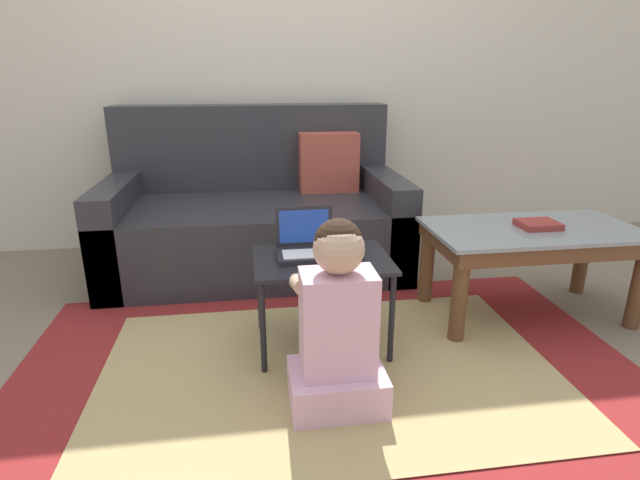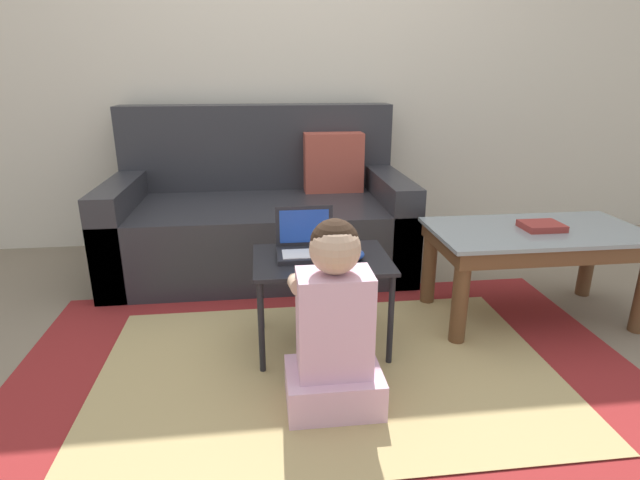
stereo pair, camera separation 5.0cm
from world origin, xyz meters
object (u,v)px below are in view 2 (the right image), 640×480
(book_on_table, at_px, (542,226))
(computer_mouse, at_px, (355,254))
(couch, at_px, (262,214))
(coffee_table, at_px, (535,244))
(person_seated, at_px, (334,326))
(laptop_desk, at_px, (321,269))
(laptop, at_px, (306,247))

(book_on_table, bearing_deg, computer_mouse, -169.01)
(couch, height_order, computer_mouse, couch)
(coffee_table, distance_m, computer_mouse, 0.90)
(computer_mouse, bearing_deg, person_seated, -110.23)
(coffee_table, bearing_deg, computer_mouse, -168.47)
(computer_mouse, bearing_deg, laptop_desk, 169.83)
(laptop_desk, bearing_deg, coffee_table, 8.74)
(coffee_table, xyz_separation_m, person_seated, (-1.02, -0.56, -0.05))
(couch, height_order, person_seated, couch)
(coffee_table, distance_m, person_seated, 1.17)
(computer_mouse, height_order, person_seated, person_seated)
(coffee_table, xyz_separation_m, book_on_table, (0.01, -0.01, 0.09))
(computer_mouse, distance_m, book_on_table, 0.91)
(couch, bearing_deg, laptop_desk, -77.19)
(book_on_table, bearing_deg, laptop, -174.13)
(couch, distance_m, coffee_table, 1.53)
(couch, relative_size, person_seated, 2.46)
(laptop_desk, height_order, book_on_table, book_on_table)
(couch, bearing_deg, computer_mouse, -70.80)
(coffee_table, relative_size, book_on_table, 5.46)
(couch, distance_m, computer_mouse, 1.13)
(computer_mouse, relative_size, person_seated, 0.14)
(couch, xyz_separation_m, laptop, (0.18, -1.00, 0.13))
(computer_mouse, xyz_separation_m, book_on_table, (0.90, 0.17, 0.03))
(couch, xyz_separation_m, coffee_table, (1.25, -0.88, 0.06))
(coffee_table, xyz_separation_m, laptop, (-1.07, -0.12, 0.07))
(laptop_desk, height_order, laptop, laptop)
(laptop_desk, height_order, computer_mouse, computer_mouse)
(laptop, height_order, book_on_table, laptop)
(coffee_table, relative_size, person_seated, 1.41)
(laptop_desk, xyz_separation_m, laptop, (-0.06, 0.04, 0.08))
(laptop, bearing_deg, couch, 99.98)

